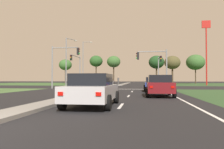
% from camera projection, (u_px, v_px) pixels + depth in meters
% --- Properties ---
extents(ground_plane, '(200.00, 200.00, 0.00)m').
position_uv_depth(ground_plane, '(114.00, 87.00, 34.49)').
color(ground_plane, black).
extents(grass_verge_far_left, '(35.00, 35.00, 0.01)m').
position_uv_depth(grass_verge_far_left, '(38.00, 84.00, 62.26)').
color(grass_verge_far_left, '#385B2D').
rests_on(grass_verge_far_left, ground).
extents(grass_verge_far_right, '(35.00, 35.00, 0.01)m').
position_uv_depth(grass_verge_far_right, '(224.00, 84.00, 55.25)').
color(grass_verge_far_right, '#2D4C28').
rests_on(grass_verge_far_right, ground).
extents(median_island_near, '(1.20, 22.00, 0.14)m').
position_uv_depth(median_island_near, '(80.00, 95.00, 15.68)').
color(median_island_near, gray).
rests_on(median_island_near, ground).
extents(median_island_far, '(1.20, 36.00, 0.14)m').
position_uv_depth(median_island_far, '(125.00, 84.00, 59.25)').
color(median_island_far, gray).
rests_on(median_island_far, ground).
extents(lane_dash_near, '(0.14, 2.00, 0.01)m').
position_uv_depth(lane_dash_near, '(121.00, 106.00, 9.90)').
color(lane_dash_near, silver).
rests_on(lane_dash_near, ground).
extents(lane_dash_second, '(0.14, 2.00, 0.01)m').
position_uv_depth(lane_dash_second, '(129.00, 96.00, 15.84)').
color(lane_dash_second, silver).
rests_on(lane_dash_second, ground).
extents(lane_dash_third, '(0.14, 2.00, 0.01)m').
position_uv_depth(lane_dash_third, '(132.00, 91.00, 21.78)').
color(lane_dash_third, silver).
rests_on(lane_dash_third, ground).
extents(edge_line_right, '(0.14, 24.00, 0.01)m').
position_uv_depth(edge_line_right, '(174.00, 96.00, 15.73)').
color(edge_line_right, silver).
rests_on(edge_line_right, ground).
extents(stop_bar_near, '(6.40, 0.50, 0.01)m').
position_uv_depth(stop_bar_near, '(136.00, 89.00, 27.04)').
color(stop_bar_near, silver).
rests_on(stop_bar_near, ground).
extents(crosswalk_bar_near, '(0.70, 2.80, 0.01)m').
position_uv_depth(crosswalk_bar_near, '(64.00, 88.00, 30.22)').
color(crosswalk_bar_near, silver).
rests_on(crosswalk_bar_near, ground).
extents(crosswalk_bar_second, '(0.70, 2.80, 0.01)m').
position_uv_depth(crosswalk_bar_second, '(72.00, 88.00, 30.06)').
color(crosswalk_bar_second, silver).
rests_on(crosswalk_bar_second, ground).
extents(crosswalk_bar_third, '(0.70, 2.80, 0.01)m').
position_uv_depth(crosswalk_bar_third, '(80.00, 88.00, 29.91)').
color(crosswalk_bar_third, silver).
rests_on(crosswalk_bar_third, ground).
extents(crosswalk_bar_fourth, '(0.70, 2.80, 0.01)m').
position_uv_depth(crosswalk_bar_fourth, '(88.00, 88.00, 29.75)').
color(crosswalk_bar_fourth, silver).
rests_on(crosswalk_bar_fourth, ground).
extents(crosswalk_bar_fifth, '(0.70, 2.80, 0.01)m').
position_uv_depth(crosswalk_bar_fifth, '(96.00, 88.00, 29.59)').
color(crosswalk_bar_fifth, silver).
rests_on(crosswalk_bar_fifth, ground).
extents(crosswalk_bar_sixth, '(0.70, 2.80, 0.01)m').
position_uv_depth(crosswalk_bar_sixth, '(104.00, 88.00, 29.43)').
color(crosswalk_bar_sixth, silver).
rests_on(crosswalk_bar_sixth, ground).
extents(car_silver_near, '(2.09, 4.28, 1.48)m').
position_uv_depth(car_silver_near, '(92.00, 90.00, 9.82)').
color(car_silver_near, '#B7B7BC').
rests_on(car_silver_near, ground).
extents(car_white_second, '(4.46, 2.08, 1.55)m').
position_uv_depth(car_white_second, '(98.00, 82.00, 32.60)').
color(car_white_second, silver).
rests_on(car_white_second, ground).
extents(car_maroon_third, '(1.98, 4.23, 1.55)m').
position_uv_depth(car_maroon_third, '(159.00, 85.00, 15.63)').
color(car_maroon_third, maroon).
rests_on(car_maroon_third, ground).
extents(car_blue_fourth, '(2.05, 4.56, 1.47)m').
position_uv_depth(car_blue_fourth, '(154.00, 84.00, 21.99)').
color(car_blue_fourth, navy).
rests_on(car_blue_fourth, ground).
extents(car_navy_fifth, '(1.96, 4.15, 1.47)m').
position_uv_depth(car_navy_fifth, '(109.00, 82.00, 44.44)').
color(car_navy_fifth, '#161E47').
rests_on(car_navy_fifth, ground).
extents(traffic_signal_near_left, '(3.96, 0.32, 5.78)m').
position_uv_depth(traffic_signal_near_left, '(62.00, 60.00, 28.90)').
color(traffic_signal_near_left, gray).
rests_on(traffic_signal_near_left, ground).
extents(traffic_signal_near_right, '(3.94, 0.32, 5.05)m').
position_uv_depth(traffic_signal_near_right, '(155.00, 62.00, 27.19)').
color(traffic_signal_near_right, gray).
rests_on(traffic_signal_near_right, ground).
extents(traffic_signal_far_left, '(0.32, 5.71, 5.78)m').
position_uv_depth(traffic_signal_far_left, '(77.00, 65.00, 40.11)').
color(traffic_signal_far_left, gray).
rests_on(traffic_signal_far_left, ground).
extents(traffic_signal_far_right, '(0.32, 5.43, 5.43)m').
position_uv_depth(traffic_signal_far_right, '(159.00, 65.00, 38.07)').
color(traffic_signal_far_right, gray).
rests_on(traffic_signal_far_right, ground).
extents(street_lamp_second, '(1.46, 2.30, 8.76)m').
position_uv_depth(street_lamp_second, '(67.00, 59.00, 38.54)').
color(street_lamp_second, gray).
rests_on(street_lamp_second, ground).
extents(street_lamp_third, '(2.28, 0.28, 9.99)m').
position_uv_depth(street_lamp_third, '(84.00, 61.00, 49.36)').
color(street_lamp_third, gray).
rests_on(street_lamp_third, ground).
extents(pedestrian_at_median, '(0.34, 0.34, 1.67)m').
position_uv_depth(pedestrian_at_median, '(118.00, 80.00, 43.94)').
color(pedestrian_at_median, '#4C4C4C').
rests_on(pedestrian_at_median, median_island_far).
extents(fastfood_pole_sign, '(1.80, 0.40, 13.98)m').
position_uv_depth(fastfood_pole_sign, '(206.00, 39.00, 46.14)').
color(fastfood_pole_sign, red).
rests_on(fastfood_pole_sign, ground).
extents(treeline_near, '(4.00, 4.00, 7.55)m').
position_uv_depth(treeline_near, '(65.00, 65.00, 67.07)').
color(treeline_near, '#423323').
rests_on(treeline_near, ground).
extents(treeline_second, '(4.03, 4.03, 8.59)m').
position_uv_depth(treeline_second, '(96.00, 61.00, 65.71)').
color(treeline_second, '#423323').
rests_on(treeline_second, ground).
extents(treeline_third, '(3.82, 3.82, 7.90)m').
position_uv_depth(treeline_third, '(114.00, 62.00, 60.43)').
color(treeline_third, '#423323').
rests_on(treeline_third, ground).
extents(treeline_fourth, '(4.52, 4.52, 8.26)m').
position_uv_depth(treeline_fourth, '(156.00, 62.00, 62.88)').
color(treeline_fourth, '#423323').
rests_on(treeline_fourth, ground).
extents(treeline_fifth, '(4.28, 4.28, 7.68)m').
position_uv_depth(treeline_fifth, '(172.00, 63.00, 58.26)').
color(treeline_fifth, '#423323').
rests_on(treeline_fifth, ground).
extents(treeline_sixth, '(5.23, 5.23, 8.44)m').
position_uv_depth(treeline_sixth, '(195.00, 62.00, 61.59)').
color(treeline_sixth, '#423323').
rests_on(treeline_sixth, ground).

